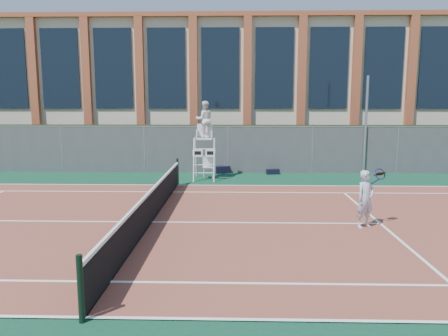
{
  "coord_description": "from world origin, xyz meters",
  "views": [
    {
      "loc": [
        2.37,
        -11.85,
        3.4
      ],
      "look_at": [
        1.97,
        3.0,
        1.12
      ],
      "focal_mm": 35.0,
      "sensor_mm": 36.0,
      "label": 1
    }
  ],
  "objects_px": {
    "umpire_chair": "(205,122)",
    "plastic_chair": "(208,165)",
    "tennis_player": "(366,199)",
    "steel_pole": "(366,125)"
  },
  "relations": [
    {
      "from": "steel_pole",
      "to": "plastic_chair",
      "type": "relative_size",
      "value": 4.66
    },
    {
      "from": "steel_pole",
      "to": "umpire_chair",
      "type": "height_order",
      "value": "steel_pole"
    },
    {
      "from": "steel_pole",
      "to": "plastic_chair",
      "type": "height_order",
      "value": "steel_pole"
    },
    {
      "from": "umpire_chair",
      "to": "plastic_chair",
      "type": "xyz_separation_m",
      "value": [
        0.12,
        0.25,
        -1.93
      ]
    },
    {
      "from": "steel_pole",
      "to": "plastic_chair",
      "type": "bearing_deg",
      "value": -169.13
    },
    {
      "from": "umpire_chair",
      "to": "plastic_chair",
      "type": "height_order",
      "value": "umpire_chair"
    },
    {
      "from": "tennis_player",
      "to": "plastic_chair",
      "type": "bearing_deg",
      "value": 121.63
    },
    {
      "from": "umpire_chair",
      "to": "plastic_chair",
      "type": "distance_m",
      "value": 1.95
    },
    {
      "from": "tennis_player",
      "to": "umpire_chair",
      "type": "bearing_deg",
      "value": 123.14
    },
    {
      "from": "tennis_player",
      "to": "steel_pole",
      "type": "bearing_deg",
      "value": 74.12
    }
  ]
}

